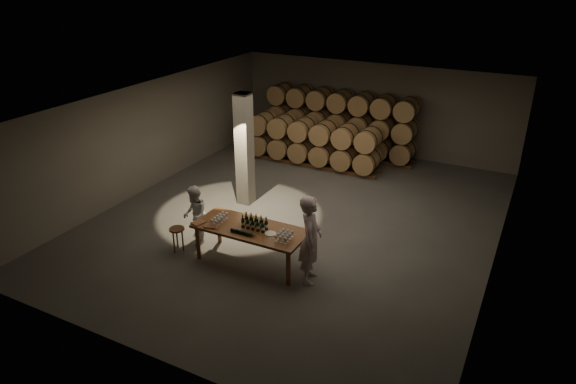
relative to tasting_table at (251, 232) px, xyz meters
The scene contains 15 objects.
room 3.34m from the tasting_table, 123.69° to the left, with size 12.00×12.00×12.00m.
tasting_table is the anchor object (origin of this frame).
barrel_stack_back 7.77m from the tasting_table, 97.11° to the left, with size 5.48×0.95×2.31m.
barrel_stack_front 6.44m from the tasting_table, 102.09° to the left, with size 4.70×0.95×1.57m.
bottle_cluster 0.24m from the tasting_table, ahead, with size 0.60×0.23×0.32m.
lying_bottles 0.37m from the tasting_table, 92.96° to the right, with size 0.63×0.08×0.08m.
glass_cluster_left 0.81m from the tasting_table, behind, with size 0.19×0.52×0.17m.
glass_cluster_right 0.95m from the tasting_table, ahead, with size 0.30×0.41×0.16m.
plate 0.56m from the tasting_table, ahead, with size 0.25×0.25×0.01m, color white.
notebook_near 0.92m from the tasting_table, 155.51° to the right, with size 0.25×0.20×0.03m, color brown.
notebook_corner 1.24m from the tasting_table, 163.18° to the right, with size 0.23×0.30×0.03m, color brown.
pen 0.81m from the tasting_table, 146.05° to the right, with size 0.01×0.01×0.15m, color black.
stool 1.89m from the tasting_table, 168.51° to the right, with size 0.36×0.36×0.61m.
person_man 1.52m from the tasting_table, ahead, with size 0.73×0.48×2.01m, color beige.
person_woman 1.70m from the tasting_table, behind, with size 0.72×0.56×1.49m, color silver.
Camera 1 is at (5.43, -11.17, 6.41)m, focal length 32.00 mm.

